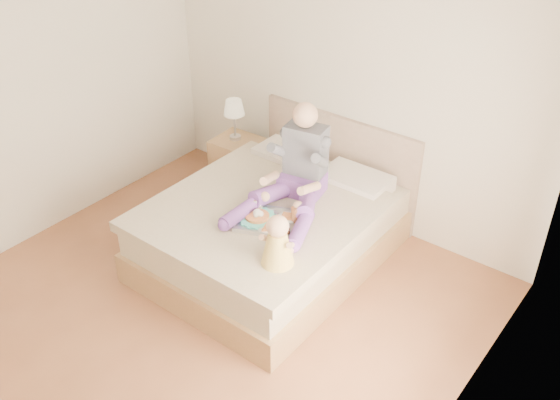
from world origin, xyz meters
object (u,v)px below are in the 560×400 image
Objects in this scene: bed at (276,225)px; adult at (296,174)px; tray at (270,219)px; nightstand at (239,165)px; baby at (278,244)px.

adult is (0.14, 0.09, 0.54)m from bed.
adult is 1.76× the size of tray.
tray is (0.04, -0.41, -0.22)m from adult.
tray is (0.18, -0.32, 0.33)m from bed.
bed reaches higher than nightstand.
adult is 2.63× the size of baby.
tray is 0.53m from baby.
bed is at bearing 117.25° from baby.
adult is at bearing 106.10° from baby.
adult is at bearing -28.76° from nightstand.
nightstand is at bearing 147.22° from bed.
baby is at bearing -50.83° from bed.
tray is at bearing -59.97° from bed.
baby reaches higher than nightstand.
bed is 3.76× the size of nightstand.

